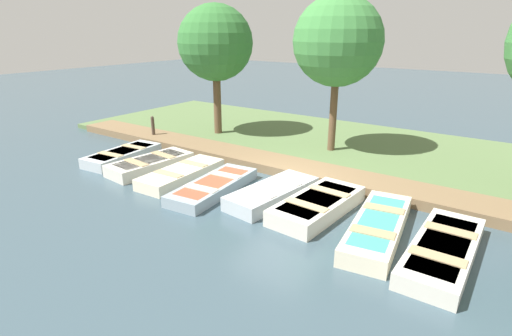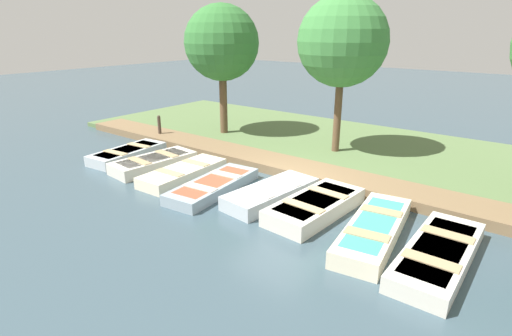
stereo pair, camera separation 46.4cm
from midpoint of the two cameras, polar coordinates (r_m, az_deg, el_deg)
The scene contains 14 objects.
ground_plane at distance 11.89m, azimuth 4.41°, elevation -3.08°, with size 80.00×80.00×0.00m, color #384C56.
shore_bank at distance 16.07m, azimuth 14.28°, elevation 2.73°, with size 8.00×24.00×0.19m.
dock_walkway at distance 13.07m, azimuth 8.13°, elevation -0.41°, with size 1.39×22.03×0.30m.
rowboat_0 at distance 15.28m, azimuth -17.03°, elevation 2.00°, with size 2.94×1.38×0.39m.
rowboat_1 at distance 13.94m, azimuth -13.46°, elevation 0.76°, with size 2.94×1.43×0.42m.
rowboat_2 at distance 12.83m, azimuth -9.32°, elevation -0.67°, with size 3.05×1.21×0.38m.
rowboat_3 at distance 11.73m, azimuth -4.99°, elevation -2.53°, with size 3.30×1.44×0.34m.
rowboat_4 at distance 11.07m, azimuth 3.41°, elevation -3.64°, with size 3.03×1.44×0.42m.
rowboat_5 at distance 10.41m, azimuth 9.73°, elevation -5.39°, with size 3.06×1.45×0.44m.
rowboat_6 at distance 9.60m, azimuth 17.83°, elevation -8.39°, with size 3.57×1.49×0.42m.
rowboat_7 at distance 9.16m, azimuth 25.96°, elevation -11.06°, with size 3.38×1.14×0.38m.
mooring_post_near at distance 17.38m, azimuth -12.88°, elevation 5.63°, with size 0.14×0.14×1.08m.
park_tree_far_left at distance 17.14m, azimuth -4.10°, elevation 17.33°, with size 3.08×3.08×5.50m.
park_tree_left at distance 14.66m, azimuth 13.20°, elevation 17.14°, with size 3.11×3.11×5.66m.
Camera 2 is at (9.11, 6.14, 4.53)m, focal length 28.00 mm.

